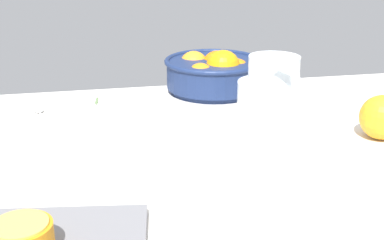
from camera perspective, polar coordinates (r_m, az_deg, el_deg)
The scene contains 7 objects.
ground_plane at distance 99.66cm, azimuth 1.04°, elevation -3.44°, with size 142.43×80.65×3.00cm, color silver.
fruit_bowl at distance 130.23cm, azimuth 2.39°, elevation 5.26°, with size 24.38×24.38×10.97cm.
juice_pitcher at distance 96.83cm, azimuth 8.70°, elevation 0.79°, with size 12.85×17.71×17.99cm.
orange_half_0 at distance 67.05cm, azimuth -18.18°, elevation -12.24°, with size 7.72×7.72×4.17cm.
loose_orange_0 at distance 106.71cm, azimuth 20.11°, elevation 0.28°, with size 8.70×8.70×8.70cm, color orange.
spoon at distance 117.60cm, azimuth -16.11°, elevation 0.50°, with size 5.77×15.91×1.00cm.
herb_sprig_1 at distance 125.41cm, azimuth -10.40°, elevation 2.12°, with size 1.10×5.68×0.88cm.
Camera 1 is at (-19.75, -89.17, 38.38)cm, focal length 48.66 mm.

